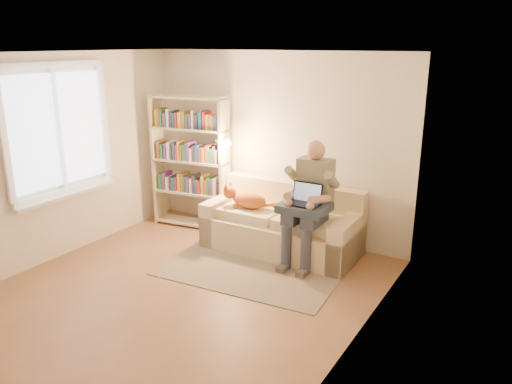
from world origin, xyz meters
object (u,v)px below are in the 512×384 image
Objects in this scene: sofa at (283,227)px; bookshelf at (190,156)px; person at (310,196)px; cat at (246,199)px; laptop at (308,199)px.

bookshelf is at bearing 175.35° from sofa.
sofa is 1.79m from bookshelf.
person is at bearing -19.12° from sofa.
bookshelf is (-1.11, 0.24, 0.42)m from cat.
bookshelf is (-1.61, 0.09, 0.78)m from sofa.
bookshelf is at bearing 166.68° from cat.
person is at bearing -15.04° from bookshelf.
sofa is 1.05× the size of bookshelf.
sofa is at bearing -11.75° from bookshelf.
bookshelf is at bearing 172.07° from person.
bookshelf reaches higher than laptop.
cat is at bearing 178.53° from person.
sofa is 5.33× the size of laptop.
cat is at bearing -20.43° from bookshelf.
laptop is (0.50, -0.29, 0.56)m from sofa.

